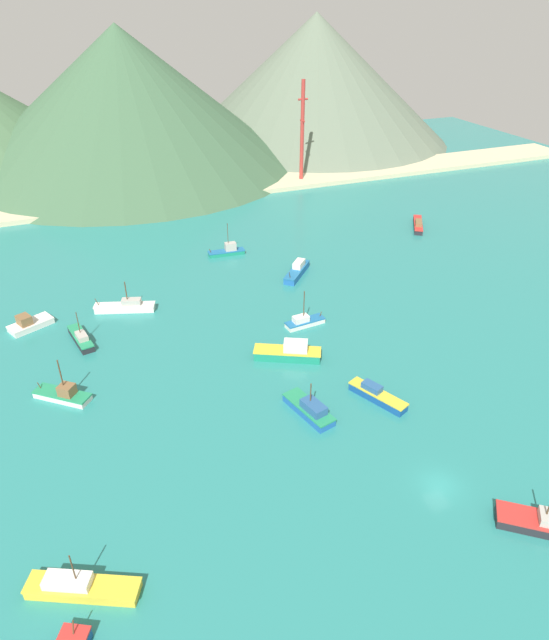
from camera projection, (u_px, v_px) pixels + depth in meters
The scene contains 18 objects.
ground at pixel (321, 347), 85.24m from camera, with size 260.00×280.00×0.50m.
fishing_boat_0 at pixel (538, 522), 56.08m from camera, with size 8.04×7.14×5.25m.
fishing_boat_1 at pixel (377, 395), 73.60m from camera, with size 5.17×8.51×2.07m.
fishing_boat_2 at pixel (310, 409), 71.02m from camera, with size 4.43×8.43×4.97m.
fishing_boat_3 at pixel (289, 352), 81.75m from camera, with size 10.07×6.92×3.00m.
fishing_boat_4 at pixel (81, 338), 85.64m from camera, with size 3.52×8.26×5.56m.
fishing_boat_5 at pixel (126, 307), 93.99m from camera, with size 10.28×5.12×5.52m.
fishing_boat_6 at pixel (80, 587), 49.98m from camera, with size 10.39×6.62×5.16m.
fishing_boat_7 at pixel (297, 271), 105.83m from camera, with size 7.94×8.41×2.66m.
fishing_boat_8 at pixel (418, 225), 126.89m from camera, with size 7.06×9.69×2.01m.
fishing_boat_9 at pixel (63, 394), 73.72m from camera, with size 7.59×6.85×6.40m.
fishing_boat_11 at pixel (228, 251), 114.03m from camera, with size 7.66×2.57×6.80m.
fishing_boat_13 at pixel (29, 324), 89.24m from camera, with size 7.41×5.69×2.50m.
fishing_boat_14 at pixel (304, 322), 89.95m from camera, with size 6.83×2.69×6.34m.
beach_strip at pixel (193, 192), 147.75m from camera, with size 247.00×14.21×1.20m, color beige.
hill_central at pixel (124, 99), 160.48m from camera, with size 100.49×100.49×39.49m.
hill_east at pixel (315, 79), 190.25m from camera, with size 94.76×94.76×41.05m.
radio_tower at pixel (302, 132), 149.71m from camera, with size 2.72×2.18×27.23m.
Camera 1 is at (-32.84, -33.27, 47.23)m, focal length 31.01 mm.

